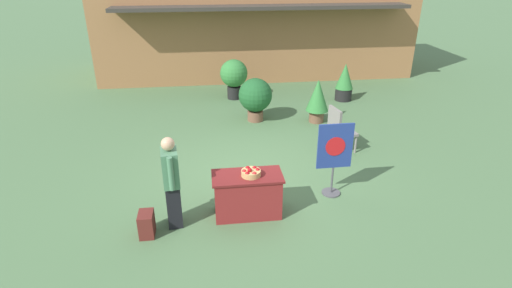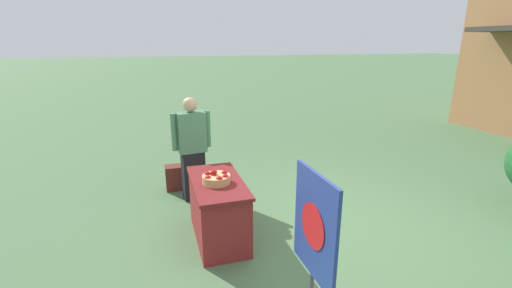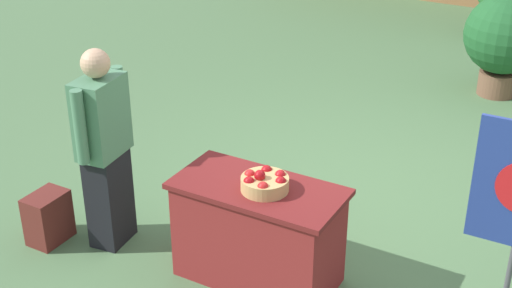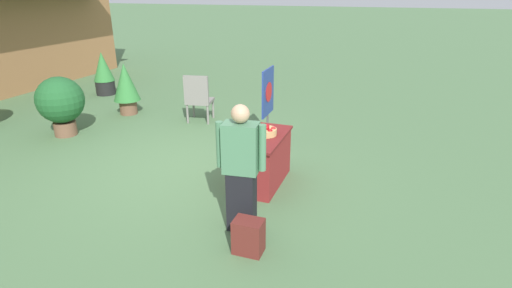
{
  "view_description": "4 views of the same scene",
  "coord_description": "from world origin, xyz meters",
  "px_view_note": "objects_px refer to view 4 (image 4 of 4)",
  "views": [
    {
      "loc": [
        -0.79,
        -7.25,
        4.17
      ],
      "look_at": [
        0.09,
        -0.46,
        1.0
      ],
      "focal_mm": 28.0,
      "sensor_mm": 36.0,
      "label": 1
    },
    {
      "loc": [
        3.7,
        -1.95,
        2.42
      ],
      "look_at": [
        -0.64,
        -0.61,
        1.07
      ],
      "focal_mm": 24.0,
      "sensor_mm": 36.0,
      "label": 2
    },
    {
      "loc": [
        1.97,
        -5.06,
        3.3
      ],
      "look_at": [
        -0.42,
        -0.85,
        0.89
      ],
      "focal_mm": 50.0,
      "sensor_mm": 36.0,
      "label": 3
    },
    {
      "loc": [
        -5.51,
        -3.02,
        2.88
      ],
      "look_at": [
        0.05,
        -1.07,
        0.55
      ],
      "focal_mm": 28.0,
      "sensor_mm": 36.0,
      "label": 4
    }
  ],
  "objects_px": {
    "apple_basket": "(266,131)",
    "potted_plant_near_right": "(126,86)",
    "backpack": "(248,236)",
    "potted_plant_near_left": "(60,102)",
    "potted_plant_far_right": "(104,73)",
    "display_table": "(263,160)",
    "poster_board": "(268,102)",
    "patio_chair": "(198,97)",
    "person_visitor": "(241,169)"
  },
  "relations": [
    {
      "from": "display_table",
      "to": "poster_board",
      "type": "relative_size",
      "value": 0.84
    },
    {
      "from": "patio_chair",
      "to": "potted_plant_near_left",
      "type": "xyz_separation_m",
      "value": [
        -1.69,
        2.23,
        0.12
      ]
    },
    {
      "from": "person_visitor",
      "to": "poster_board",
      "type": "distance_m",
      "value": 3.03
    },
    {
      "from": "display_table",
      "to": "backpack",
      "type": "bearing_deg",
      "value": -166.9
    },
    {
      "from": "potted_plant_near_right",
      "to": "potted_plant_far_right",
      "type": "bearing_deg",
      "value": 52.05
    },
    {
      "from": "poster_board",
      "to": "potted_plant_near_right",
      "type": "xyz_separation_m",
      "value": [
        0.72,
        3.77,
        -0.14
      ]
    },
    {
      "from": "apple_basket",
      "to": "potted_plant_far_right",
      "type": "distance_m",
      "value": 7.09
    },
    {
      "from": "backpack",
      "to": "poster_board",
      "type": "height_order",
      "value": "poster_board"
    },
    {
      "from": "display_table",
      "to": "potted_plant_near_left",
      "type": "relative_size",
      "value": 1.01
    },
    {
      "from": "poster_board",
      "to": "potted_plant_near_right",
      "type": "distance_m",
      "value": 3.84
    },
    {
      "from": "person_visitor",
      "to": "backpack",
      "type": "xyz_separation_m",
      "value": [
        -0.44,
        -0.25,
        -0.62
      ]
    },
    {
      "from": "backpack",
      "to": "potted_plant_near_left",
      "type": "xyz_separation_m",
      "value": [
        2.44,
        4.96,
        0.5
      ]
    },
    {
      "from": "apple_basket",
      "to": "potted_plant_far_right",
      "type": "height_order",
      "value": "potted_plant_far_right"
    },
    {
      "from": "display_table",
      "to": "potted_plant_near_right",
      "type": "distance_m",
      "value": 4.88
    },
    {
      "from": "backpack",
      "to": "potted_plant_near_right",
      "type": "bearing_deg",
      "value": 48.26
    },
    {
      "from": "person_visitor",
      "to": "potted_plant_near_right",
      "type": "height_order",
      "value": "person_visitor"
    },
    {
      "from": "display_table",
      "to": "apple_basket",
      "type": "height_order",
      "value": "apple_basket"
    },
    {
      "from": "apple_basket",
      "to": "potted_plant_far_right",
      "type": "xyz_separation_m",
      "value": [
        3.73,
        6.02,
        -0.23
      ]
    },
    {
      "from": "display_table",
      "to": "apple_basket",
      "type": "relative_size",
      "value": 3.63
    },
    {
      "from": "potted_plant_far_right",
      "to": "potted_plant_near_right",
      "type": "bearing_deg",
      "value": -127.95
    },
    {
      "from": "display_table",
      "to": "poster_board",
      "type": "height_order",
      "value": "poster_board"
    },
    {
      "from": "poster_board",
      "to": "potted_plant_far_right",
      "type": "relative_size",
      "value": 1.23
    },
    {
      "from": "backpack",
      "to": "display_table",
      "type": "bearing_deg",
      "value": 13.1
    },
    {
      "from": "potted_plant_far_right",
      "to": "potted_plant_near_left",
      "type": "xyz_separation_m",
      "value": [
        -3.07,
        -1.44,
        0.1
      ]
    },
    {
      "from": "apple_basket",
      "to": "potted_plant_near_right",
      "type": "distance_m",
      "value": 4.86
    },
    {
      "from": "potted_plant_far_right",
      "to": "potted_plant_near_left",
      "type": "distance_m",
      "value": 3.4
    },
    {
      "from": "potted_plant_near_right",
      "to": "potted_plant_near_left",
      "type": "relative_size",
      "value": 1.0
    },
    {
      "from": "display_table",
      "to": "apple_basket",
      "type": "xyz_separation_m",
      "value": [
        0.06,
        -0.02,
        0.45
      ]
    },
    {
      "from": "person_visitor",
      "to": "patio_chair",
      "type": "distance_m",
      "value": 4.44
    },
    {
      "from": "patio_chair",
      "to": "potted_plant_near_left",
      "type": "bearing_deg",
      "value": 116.68
    },
    {
      "from": "display_table",
      "to": "potted_plant_far_right",
      "type": "xyz_separation_m",
      "value": [
        3.79,
        6.0,
        0.22
      ]
    },
    {
      "from": "apple_basket",
      "to": "poster_board",
      "type": "bearing_deg",
      "value": 16.58
    },
    {
      "from": "display_table",
      "to": "potted_plant_near_right",
      "type": "relative_size",
      "value": 1.0
    },
    {
      "from": "backpack",
      "to": "potted_plant_near_left",
      "type": "height_order",
      "value": "potted_plant_near_left"
    },
    {
      "from": "poster_board",
      "to": "potted_plant_near_right",
      "type": "bearing_deg",
      "value": 168.43
    },
    {
      "from": "display_table",
      "to": "patio_chair",
      "type": "height_order",
      "value": "patio_chair"
    },
    {
      "from": "potted_plant_far_right",
      "to": "potted_plant_near_right",
      "type": "xyz_separation_m",
      "value": [
        -1.38,
        -1.77,
        0.08
      ]
    },
    {
      "from": "poster_board",
      "to": "potted_plant_near_right",
      "type": "relative_size",
      "value": 1.2
    },
    {
      "from": "patio_chair",
      "to": "potted_plant_near_left",
      "type": "height_order",
      "value": "potted_plant_near_left"
    },
    {
      "from": "poster_board",
      "to": "potted_plant_near_left",
      "type": "height_order",
      "value": "poster_board"
    },
    {
      "from": "potted_plant_far_right",
      "to": "potted_plant_near_left",
      "type": "height_order",
      "value": "potted_plant_near_left"
    },
    {
      "from": "poster_board",
      "to": "person_visitor",
      "type": "bearing_deg",
      "value": -79.13
    },
    {
      "from": "display_table",
      "to": "person_visitor",
      "type": "xyz_separation_m",
      "value": [
        -1.27,
        -0.15,
        0.44
      ]
    },
    {
      "from": "backpack",
      "to": "potted_plant_near_left",
      "type": "distance_m",
      "value": 5.55
    },
    {
      "from": "potted_plant_near_left",
      "to": "backpack",
      "type": "bearing_deg",
      "value": -116.2
    },
    {
      "from": "apple_basket",
      "to": "potted_plant_near_right",
      "type": "xyz_separation_m",
      "value": [
        2.35,
        4.25,
        -0.15
      ]
    },
    {
      "from": "apple_basket",
      "to": "patio_chair",
      "type": "height_order",
      "value": "patio_chair"
    },
    {
      "from": "display_table",
      "to": "apple_basket",
      "type": "distance_m",
      "value": 0.46
    },
    {
      "from": "person_visitor",
      "to": "backpack",
      "type": "height_order",
      "value": "person_visitor"
    },
    {
      "from": "apple_basket",
      "to": "potted_plant_near_right",
      "type": "bearing_deg",
      "value": 61.06
    }
  ]
}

